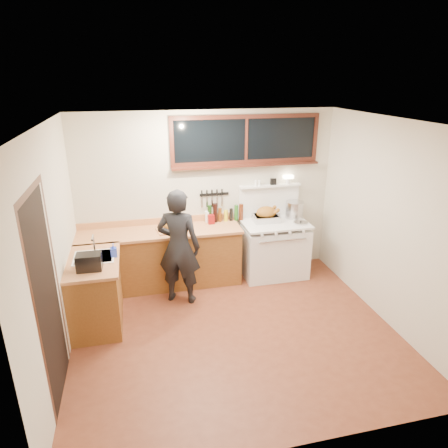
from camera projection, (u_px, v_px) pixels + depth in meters
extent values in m
cube|color=#5E2A18|center=(235.00, 332.00, 5.09)|extent=(4.00, 3.50, 0.02)
cube|color=beige|center=(208.00, 195.00, 6.25)|extent=(4.00, 0.05, 2.60)
cube|color=beige|center=(296.00, 324.00, 3.01)|extent=(4.00, 0.05, 2.60)
cube|color=beige|center=(51.00, 254.00, 4.20)|extent=(0.05, 3.50, 2.60)
cube|color=beige|center=(390.00, 223.00, 5.06)|extent=(0.05, 3.50, 2.60)
cube|color=white|center=(238.00, 120.00, 4.17)|extent=(4.00, 3.50, 0.05)
cube|color=brown|center=(161.00, 259.00, 6.09)|extent=(2.40, 0.60, 0.86)
cube|color=#C17E4C|center=(159.00, 232.00, 5.93)|extent=(2.44, 0.64, 0.04)
cube|color=#C17E4C|center=(158.00, 221.00, 6.17)|extent=(2.40, 0.03, 0.10)
sphere|color=#B78C38|center=(89.00, 257.00, 5.53)|extent=(0.03, 0.03, 0.03)
sphere|color=#B78C38|center=(126.00, 254.00, 5.64)|extent=(0.03, 0.03, 0.03)
sphere|color=#B78C38|center=(162.00, 250.00, 5.74)|extent=(0.03, 0.03, 0.03)
sphere|color=#B78C38|center=(196.00, 247.00, 5.85)|extent=(0.03, 0.03, 0.03)
sphere|color=#B78C38|center=(226.00, 244.00, 5.94)|extent=(0.03, 0.03, 0.03)
cube|color=brown|center=(96.00, 293.00, 5.15)|extent=(0.60, 1.05, 0.86)
cube|color=#C17E4C|center=(93.00, 261.00, 4.99)|extent=(0.64, 1.09, 0.04)
cube|color=white|center=(95.00, 262.00, 5.08)|extent=(0.45, 0.40, 0.14)
cube|color=white|center=(94.00, 257.00, 5.05)|extent=(0.50, 0.45, 0.01)
cylinder|color=silver|center=(94.00, 243.00, 5.18)|extent=(0.02, 0.02, 0.24)
cylinder|color=silver|center=(92.00, 238.00, 5.07)|extent=(0.02, 0.18, 0.02)
cube|color=white|center=(274.00, 251.00, 6.44)|extent=(1.00, 0.70, 0.82)
cube|color=white|center=(275.00, 223.00, 6.27)|extent=(1.02, 0.72, 0.03)
cube|color=white|center=(281.00, 253.00, 6.09)|extent=(0.88, 0.02, 0.46)
cylinder|color=silver|center=(283.00, 240.00, 5.98)|extent=(0.75, 0.02, 0.02)
cylinder|color=white|center=(262.00, 235.00, 5.88)|extent=(0.04, 0.03, 0.04)
cylinder|color=white|center=(276.00, 234.00, 5.93)|extent=(0.04, 0.03, 0.04)
cylinder|color=white|center=(290.00, 233.00, 5.98)|extent=(0.04, 0.03, 0.04)
cylinder|color=white|center=(304.00, 232.00, 6.02)|extent=(0.04, 0.03, 0.04)
cube|color=white|center=(269.00, 201.00, 6.47)|extent=(1.00, 0.05, 0.50)
cube|color=white|center=(270.00, 186.00, 6.35)|extent=(1.00, 0.12, 0.03)
cylinder|color=white|center=(288.00, 181.00, 6.39)|extent=(0.09, 0.09, 0.09)
cube|color=#FFE5B2|center=(288.00, 177.00, 6.37)|extent=(0.16, 0.08, 0.05)
cube|color=black|center=(273.00, 182.00, 6.34)|extent=(0.09, 0.05, 0.10)
cylinder|color=white|center=(259.00, 183.00, 6.29)|extent=(0.04, 0.04, 0.09)
cylinder|color=white|center=(256.00, 183.00, 6.28)|extent=(0.04, 0.04, 0.09)
cube|color=black|center=(246.00, 140.00, 6.04)|extent=(2.20, 0.01, 0.62)
cube|color=black|center=(247.00, 117.00, 5.92)|extent=(2.32, 0.04, 0.06)
cube|color=black|center=(246.00, 162.00, 6.16)|extent=(2.32, 0.04, 0.06)
cube|color=black|center=(172.00, 142.00, 5.80)|extent=(0.06, 0.04, 0.62)
cube|color=black|center=(315.00, 137.00, 6.28)|extent=(0.06, 0.04, 0.62)
cube|color=black|center=(246.00, 140.00, 6.04)|extent=(0.04, 0.04, 0.62)
cube|color=black|center=(247.00, 165.00, 6.13)|extent=(2.32, 0.13, 0.03)
cube|color=black|center=(49.00, 301.00, 3.80)|extent=(0.01, 0.86, 2.10)
cube|color=black|center=(39.00, 331.00, 3.36)|extent=(0.01, 0.07, 2.10)
cube|color=black|center=(57.00, 277.00, 4.24)|extent=(0.01, 0.07, 2.10)
cube|color=black|center=(30.00, 191.00, 3.42)|extent=(0.01, 1.04, 0.07)
cube|color=black|center=(214.00, 194.00, 6.23)|extent=(0.46, 0.02, 0.04)
cube|color=silver|center=(202.00, 202.00, 6.22)|extent=(0.02, 0.00, 0.18)
cube|color=black|center=(202.00, 193.00, 6.17)|extent=(0.02, 0.02, 0.10)
cube|color=silver|center=(207.00, 202.00, 6.23)|extent=(0.02, 0.00, 0.18)
cube|color=black|center=(207.00, 193.00, 6.18)|extent=(0.02, 0.02, 0.10)
cube|color=silver|center=(212.00, 201.00, 6.25)|extent=(0.02, 0.00, 0.18)
cube|color=black|center=(212.00, 193.00, 6.20)|extent=(0.02, 0.02, 0.10)
cube|color=silver|center=(217.00, 201.00, 6.27)|extent=(0.03, 0.00, 0.18)
cube|color=black|center=(217.00, 192.00, 6.22)|extent=(0.02, 0.02, 0.10)
cube|color=silver|center=(222.00, 201.00, 6.28)|extent=(0.03, 0.00, 0.18)
cube|color=black|center=(222.00, 192.00, 6.23)|extent=(0.02, 0.02, 0.10)
imported|color=black|center=(179.00, 247.00, 5.52)|extent=(0.72, 0.61, 1.66)
imported|color=blue|center=(114.00, 250.00, 5.05)|extent=(0.09, 0.09, 0.18)
cube|color=black|center=(89.00, 262.00, 4.71)|extent=(0.29, 0.21, 0.20)
cube|color=#C17E4C|center=(171.00, 230.00, 5.92)|extent=(0.45, 0.36, 0.02)
ellipsoid|color=#8D5919|center=(171.00, 226.00, 5.89)|extent=(0.24, 0.19, 0.13)
sphere|color=#8D5919|center=(177.00, 223.00, 5.95)|extent=(0.05, 0.05, 0.05)
sphere|color=#8D5919|center=(178.00, 225.00, 5.86)|extent=(0.05, 0.05, 0.05)
cube|color=silver|center=(266.00, 218.00, 6.29)|extent=(0.42, 0.32, 0.10)
cube|color=#3F3F42|center=(266.00, 216.00, 6.28)|extent=(0.37, 0.27, 0.03)
torus|color=silver|center=(253.00, 216.00, 6.23)|extent=(0.02, 0.10, 0.10)
torus|color=silver|center=(279.00, 214.00, 6.32)|extent=(0.02, 0.10, 0.10)
ellipsoid|color=#8D5919|center=(266.00, 213.00, 6.26)|extent=(0.32, 0.25, 0.20)
cylinder|color=#8D5919|center=(274.00, 213.00, 6.21)|extent=(0.11, 0.05, 0.09)
sphere|color=#8D5919|center=(278.00, 210.00, 6.21)|extent=(0.06, 0.06, 0.06)
cylinder|color=#8D5919|center=(271.00, 210.00, 6.35)|extent=(0.11, 0.05, 0.09)
sphere|color=#8D5919|center=(275.00, 207.00, 6.35)|extent=(0.06, 0.06, 0.06)
cylinder|color=silver|center=(294.00, 210.00, 6.42)|extent=(0.35, 0.35, 0.27)
cylinder|color=silver|center=(271.00, 212.00, 6.52)|extent=(0.21, 0.21, 0.13)
cylinder|color=black|center=(271.00, 207.00, 6.62)|extent=(0.06, 0.17, 0.02)
cylinder|color=silver|center=(301.00, 223.00, 6.21)|extent=(0.28, 0.28, 0.02)
sphere|color=black|center=(301.00, 222.00, 6.20)|extent=(0.03, 0.03, 0.03)
cube|color=maroon|center=(211.00, 219.00, 6.17)|extent=(0.10, 0.08, 0.14)
cylinder|color=white|center=(208.00, 217.00, 6.24)|extent=(0.11, 0.11, 0.18)
cylinder|color=black|center=(210.00, 214.00, 6.21)|extent=(0.06, 0.06, 0.28)
cylinder|color=black|center=(215.00, 213.00, 6.23)|extent=(0.07, 0.07, 0.30)
cylinder|color=black|center=(220.00, 215.00, 6.26)|extent=(0.06, 0.06, 0.22)
cylinder|color=black|center=(226.00, 216.00, 6.29)|extent=(0.06, 0.06, 0.18)
cylinder|color=black|center=(231.00, 215.00, 6.30)|extent=(0.05, 0.05, 0.20)
cylinder|color=black|center=(236.00, 213.00, 6.31)|extent=(0.06, 0.06, 0.25)
cylinder|color=black|center=(241.00, 212.00, 6.32)|extent=(0.07, 0.07, 0.26)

